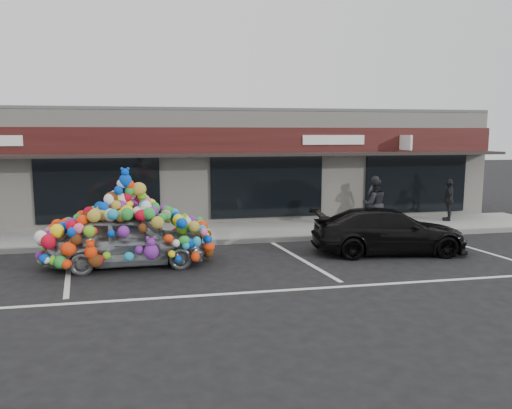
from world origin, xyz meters
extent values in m
plane|color=black|center=(0.00, 0.00, 0.00)|extent=(90.00, 90.00, 0.00)
cube|color=beige|center=(0.00, 8.50, 2.10)|extent=(24.00, 6.00, 4.20)
cube|color=#59595B|center=(0.00, 8.50, 4.25)|extent=(24.00, 6.00, 0.12)
cube|color=#340E0F|center=(0.00, 5.42, 3.15)|extent=(24.00, 0.18, 0.90)
cube|color=black|center=(0.00, 4.90, 2.65)|extent=(24.00, 1.20, 0.10)
cube|color=white|center=(8.20, 4.95, 3.05)|extent=(0.08, 0.95, 0.55)
cube|color=white|center=(5.50, 5.30, 3.15)|extent=(2.40, 0.04, 0.35)
cube|color=black|center=(-3.00, 5.47, 1.45)|extent=(4.20, 0.12, 2.30)
cube|color=black|center=(3.00, 5.47, 1.45)|extent=(4.20, 0.12, 2.30)
cube|color=black|center=(9.00, 5.47, 1.45)|extent=(4.20, 0.12, 2.30)
cube|color=gray|center=(0.00, 4.00, 0.07)|extent=(26.00, 3.00, 0.15)
cube|color=slate|center=(0.00, 2.50, 0.07)|extent=(26.00, 0.18, 0.16)
cube|color=silver|center=(-3.20, 0.20, 0.00)|extent=(0.73, 4.37, 0.01)
cube|color=silver|center=(2.80, 0.20, 0.00)|extent=(0.73, 4.37, 0.01)
cube|color=silver|center=(8.20, 0.20, 0.00)|extent=(0.73, 4.37, 0.01)
cube|color=silver|center=(2.00, -2.30, 0.00)|extent=(14.00, 0.12, 0.01)
imported|color=#9C9FA7|center=(-1.76, 0.50, 0.67)|extent=(1.71, 4.00, 1.35)
ellipsoid|color=red|center=(-1.76, 0.50, 1.85)|extent=(1.24, 1.70, 1.01)
sphere|color=#F7FF18|center=(-0.38, 0.35, 0.99)|extent=(0.34, 0.34, 0.34)
sphere|color=blue|center=(-1.16, -0.38, 0.55)|extent=(0.36, 0.36, 0.36)
sphere|color=green|center=(-2.56, 1.37, 0.60)|extent=(0.30, 0.30, 0.30)
sphere|color=pink|center=(-1.76, 0.50, 2.31)|extent=(0.32, 0.32, 0.32)
sphere|color=#FF2C00|center=(-2.95, 0.60, 1.00)|extent=(0.30, 0.30, 0.30)
imported|color=black|center=(5.46, 0.48, 0.63)|extent=(2.31, 4.56, 1.27)
imported|color=#232429|center=(6.88, 4.72, 0.99)|extent=(0.73, 0.65, 1.69)
imported|color=black|center=(6.26, 3.23, 1.01)|extent=(0.87, 0.69, 1.72)
imported|color=black|center=(9.67, 4.22, 0.93)|extent=(0.99, 0.76, 1.57)
camera|label=1|loc=(-0.97, -12.46, 3.39)|focal=35.00mm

